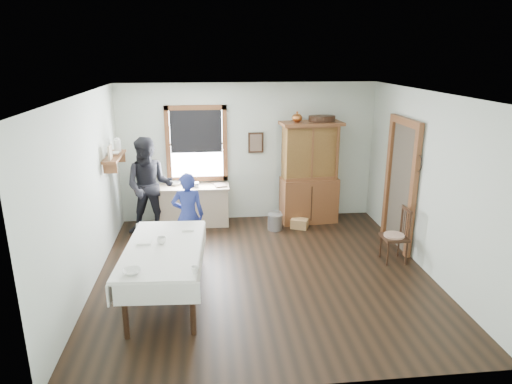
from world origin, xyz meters
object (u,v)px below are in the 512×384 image
Objects in this scene: work_counter at (194,205)px; china_hutch at (310,173)px; dining_table at (165,273)px; figure_dark at (150,190)px; spindle_chair at (395,235)px; pail at (275,222)px; wicker_basket at (299,223)px; woman_blue at (188,219)px.

work_counter is 2.34m from china_hutch.
figure_dark is at bearing 100.29° from dining_table.
spindle_chair reaches higher than pail.
wicker_basket is at bearing 1.96° from figure_dark.
pail is 0.18× the size of figure_dark.
wicker_basket is at bearing 45.81° from dining_table.
pail is 0.23× the size of woman_blue.
figure_dark reaches higher than dining_table.
pail is 1.95m from woman_blue.
dining_table is 6.24× the size of wicker_basket.
spindle_chair is at bearing 168.62° from woman_blue.
wicker_basket is 2.38m from woman_blue.
woman_blue is at bearing -91.10° from work_counter.
figure_dark reaches higher than work_counter.
spindle_chair is 0.68× the size of woman_blue.
china_hutch is at bearing 27.84° from pail.
wicker_basket is at bearing -129.08° from china_hutch.
dining_table is 2.17× the size of spindle_chair.
dining_table is 2.54m from figure_dark.
figure_dark is (-2.31, 0.08, 0.69)m from pail.
china_hutch is 3.05m from figure_dark.
figure_dark reaches higher than pail.
spindle_chair is 3.33m from woman_blue.
woman_blue is (-3.28, 0.53, 0.21)m from spindle_chair.
china_hutch reaches higher than woman_blue.
china_hutch is at bearing 8.96° from figure_dark.
china_hutch is 2.20× the size of spindle_chair.
work_counter is 0.70× the size of dining_table.
wicker_basket is (2.01, -0.42, -0.30)m from work_counter.
figure_dark reaches higher than wicker_basket.
figure_dark reaches higher than spindle_chair.
spindle_chair is (3.56, 0.83, 0.06)m from dining_table.
work_counter is 1.03× the size of woman_blue.
work_counter is at bearing 148.00° from spindle_chair.
woman_blue is (0.28, 1.36, 0.27)m from dining_table.
figure_dark is (-0.73, 1.10, 0.17)m from woman_blue.
woman_blue is at bearing -147.01° from pail.
china_hutch is 2.24m from spindle_chair.
dining_table is at bearing -95.73° from work_counter.
work_counter reaches higher than pail.
spindle_chair is 2.32m from pail.
pail is (1.86, 2.39, -0.24)m from dining_table.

